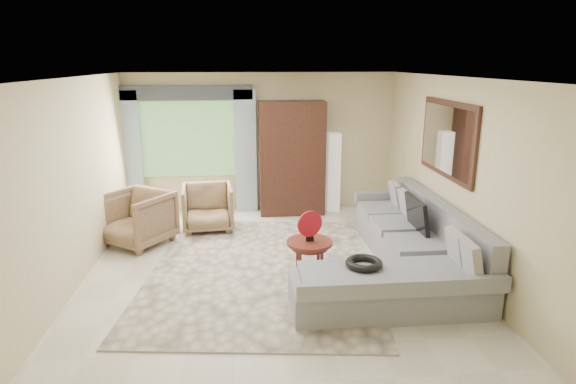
{
  "coord_description": "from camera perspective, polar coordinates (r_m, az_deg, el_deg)",
  "views": [
    {
      "loc": [
        -0.37,
        -6.02,
        2.79
      ],
      "look_at": [
        0.25,
        0.35,
        1.05
      ],
      "focal_mm": 30.0,
      "sensor_mm": 36.0,
      "label": 1
    }
  ],
  "objects": [
    {
      "name": "tv_screen",
      "position": [
        6.98,
        15.02,
        -2.58
      ],
      "size": [
        0.14,
        0.74,
        0.48
      ],
      "primitive_type": "cube",
      "rotation": [
        0.0,
        -0.17,
        0.0
      ],
      "color": "black",
      "rests_on": "sectional_sofa"
    },
    {
      "name": "area_rug",
      "position": [
        6.76,
        -3.06,
        -9.08
      ],
      "size": [
        3.46,
        4.33,
        0.02
      ],
      "primitive_type": "cube",
      "rotation": [
        0.0,
        0.0,
        -0.12
      ],
      "color": "beige",
      "rests_on": "ground"
    },
    {
      "name": "wall_mirror",
      "position": [
        7.04,
        18.32,
        5.96
      ],
      "size": [
        0.05,
        1.7,
        1.05
      ],
      "color": "black",
      "rests_on": "wall_right"
    },
    {
      "name": "curtain_right",
      "position": [
        9.05,
        -5.03,
        4.72
      ],
      "size": [
        0.4,
        0.08,
        2.3
      ],
      "primitive_type": "cube",
      "color": "#9EB7CC",
      "rests_on": "ground"
    },
    {
      "name": "armchair_right",
      "position": [
        8.29,
        -9.5,
        -1.84
      ],
      "size": [
        0.9,
        0.92,
        0.77
      ],
      "primitive_type": "imported",
      "rotation": [
        0.0,
        0.0,
        0.09
      ],
      "color": "#8F6C4E",
      "rests_on": "ground"
    },
    {
      "name": "armchair_left",
      "position": [
        7.87,
        -17.47,
        -3.0
      ],
      "size": [
        1.28,
        1.28,
        0.85
      ],
      "primitive_type": "imported",
      "rotation": [
        0.0,
        0.0,
        -0.62
      ],
      "color": "#957A51",
      "rests_on": "ground"
    },
    {
      "name": "coffee_table",
      "position": [
        6.24,
        2.55,
        -8.22
      ],
      "size": [
        0.59,
        0.59,
        0.59
      ],
      "rotation": [
        0.0,
        0.0,
        -0.28
      ],
      "color": "#4D1B14",
      "rests_on": "ground"
    },
    {
      "name": "red_disc",
      "position": [
        6.06,
        2.6,
        -3.79
      ],
      "size": [
        0.33,
        0.14,
        0.34
      ],
      "primitive_type": "cylinder",
      "rotation": [
        1.57,
        0.0,
        0.35
      ],
      "color": "#A2101A",
      "rests_on": "coffee_table"
    },
    {
      "name": "armoire",
      "position": [
        8.96,
        0.45,
        4.02
      ],
      "size": [
        1.2,
        0.55,
        2.1
      ],
      "primitive_type": "cube",
      "color": "#321610",
      "rests_on": "ground"
    },
    {
      "name": "sectional_sofa",
      "position": [
        6.71,
        13.7,
        -7.18
      ],
      "size": [
        2.3,
        3.46,
        0.9
      ],
      "color": "gray",
      "rests_on": "ground"
    },
    {
      "name": "curtain_left",
      "position": [
        9.27,
        -18.16,
        4.28
      ],
      "size": [
        0.4,
        0.08,
        2.3
      ],
      "primitive_type": "cube",
      "color": "#9EB7CC",
      "rests_on": "ground"
    },
    {
      "name": "garden_hose",
      "position": [
        5.67,
        8.99,
        -8.33
      ],
      "size": [
        0.43,
        0.43,
        0.09
      ],
      "primitive_type": "torus",
      "color": "black",
      "rests_on": "sectional_sofa"
    },
    {
      "name": "floor_lamp",
      "position": [
        9.19,
        5.38,
        2.34
      ],
      "size": [
        0.24,
        0.24,
        1.5
      ],
      "primitive_type": "cube",
      "color": "silver",
      "rests_on": "ground"
    },
    {
      "name": "potted_plant",
      "position": [
        9.03,
        -16.0,
        -1.52
      ],
      "size": [
        0.6,
        0.55,
        0.56
      ],
      "primitive_type": "imported",
      "rotation": [
        0.0,
        0.0,
        0.25
      ],
      "color": "#999999",
      "rests_on": "ground"
    },
    {
      "name": "valance",
      "position": [
        8.99,
        -12.05,
        11.46
      ],
      "size": [
        2.4,
        0.12,
        0.26
      ],
      "primitive_type": "cube",
      "color": "#1E232D",
      "rests_on": "wall_back"
    },
    {
      "name": "ground",
      "position": [
        6.64,
        -1.88,
        -9.63
      ],
      "size": [
        6.0,
        6.0,
        0.0
      ],
      "primitive_type": "plane",
      "color": "silver",
      "rests_on": "ground"
    },
    {
      "name": "window",
      "position": [
        9.15,
        -11.71,
        6.17
      ],
      "size": [
        1.8,
        0.04,
        1.4
      ],
      "primitive_type": "cube",
      "color": "#669E59",
      "rests_on": "wall_back"
    }
  ]
}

